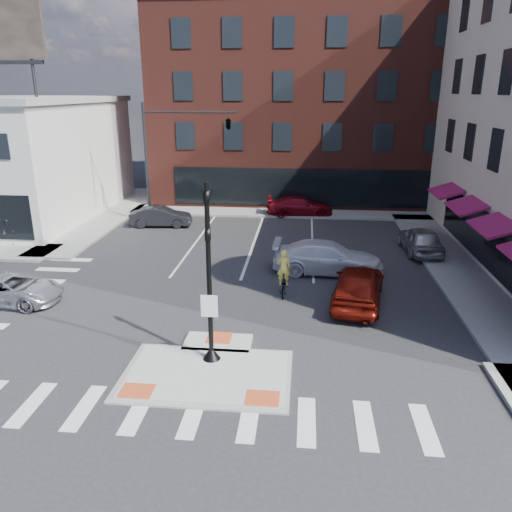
# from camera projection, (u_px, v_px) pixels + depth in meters

# --- Properties ---
(ground) EXTENTS (120.00, 120.00, 0.00)m
(ground) POSITION_uv_depth(u_px,v_px,m) (210.00, 368.00, 16.46)
(ground) COLOR #28282B
(ground) RESTS_ON ground
(refuge_island) EXTENTS (5.40, 4.65, 0.13)m
(refuge_island) POSITION_uv_depth(u_px,v_px,m) (208.00, 371.00, 16.21)
(refuge_island) COLOR gray
(refuge_island) RESTS_ON ground
(sidewalk_nw) EXTENTS (23.50, 20.50, 0.15)m
(sidewalk_nw) POSITION_uv_depth(u_px,v_px,m) (0.00, 230.00, 32.44)
(sidewalk_nw) COLOR gray
(sidewalk_nw) RESTS_ON ground
(sidewalk_e) EXTENTS (3.00, 24.00, 0.15)m
(sidewalk_e) POSITION_uv_depth(u_px,v_px,m) (460.00, 272.00, 24.87)
(sidewalk_e) COLOR gray
(sidewalk_e) RESTS_ON ground
(sidewalk_n) EXTENTS (26.00, 3.00, 0.15)m
(sidewalk_n) POSITION_uv_depth(u_px,v_px,m) (305.00, 213.00, 36.93)
(sidewalk_n) COLOR gray
(sidewalk_n) RESTS_ON ground
(building_n) EXTENTS (24.40, 18.40, 15.50)m
(building_n) POSITION_uv_depth(u_px,v_px,m) (308.00, 101.00, 43.93)
(building_n) COLOR #57221B
(building_n) RESTS_ON ground
(building_far_left) EXTENTS (10.00, 12.00, 10.00)m
(building_far_left) POSITION_uv_depth(u_px,v_px,m) (253.00, 121.00, 64.36)
(building_far_left) COLOR slate
(building_far_left) RESTS_ON ground
(building_far_right) EXTENTS (12.00, 12.00, 12.00)m
(building_far_right) POSITION_uv_depth(u_px,v_px,m) (354.00, 112.00, 64.72)
(building_far_right) COLOR brown
(building_far_right) RESTS_ON ground
(signal_pole) EXTENTS (0.60, 0.60, 5.98)m
(signal_pole) POSITION_uv_depth(u_px,v_px,m) (210.00, 297.00, 16.09)
(signal_pole) COLOR black
(signal_pole) RESTS_ON refuge_island
(mast_arm_signal) EXTENTS (6.10, 2.24, 8.00)m
(mast_arm_signal) POSITION_uv_depth(u_px,v_px,m) (206.00, 132.00, 31.83)
(mast_arm_signal) COLOR black
(mast_arm_signal) RESTS_ON ground
(silver_suv) EXTENTS (4.58, 2.30, 1.24)m
(silver_suv) POSITION_uv_depth(u_px,v_px,m) (10.00, 289.00, 21.34)
(silver_suv) COLOR #B4B7BC
(silver_suv) RESTS_ON ground
(red_sedan) EXTENTS (2.83, 5.25, 1.70)m
(red_sedan) POSITION_uv_depth(u_px,v_px,m) (358.00, 285.00, 21.20)
(red_sedan) COLOR maroon
(red_sedan) RESTS_ON ground
(white_pickup) EXTENTS (5.52, 2.40, 1.58)m
(white_pickup) POSITION_uv_depth(u_px,v_px,m) (328.00, 258.00, 24.84)
(white_pickup) COLOR white
(white_pickup) RESTS_ON ground
(bg_car_dark) EXTENTS (4.18, 1.83, 1.34)m
(bg_car_dark) POSITION_uv_depth(u_px,v_px,m) (161.00, 217.00, 33.42)
(bg_car_dark) COLOR #25262A
(bg_car_dark) RESTS_ON ground
(bg_car_silver) EXTENTS (2.03, 4.50, 1.50)m
(bg_car_silver) POSITION_uv_depth(u_px,v_px,m) (421.00, 240.00, 27.94)
(bg_car_silver) COLOR #AEB0B5
(bg_car_silver) RESTS_ON ground
(bg_car_red) EXTENTS (4.94, 2.36, 1.39)m
(bg_car_red) POSITION_uv_depth(u_px,v_px,m) (300.00, 206.00, 36.30)
(bg_car_red) COLOR maroon
(bg_car_red) RESTS_ON ground
(cyclist) EXTENTS (0.61, 1.65, 2.11)m
(cyclist) POSITION_uv_depth(u_px,v_px,m) (283.00, 280.00, 22.15)
(cyclist) COLOR #3F3F44
(cyclist) RESTS_ON ground
(pedestrian_a) EXTENTS (0.89, 0.77, 1.56)m
(pedestrian_a) POSITION_uv_depth(u_px,v_px,m) (9.00, 232.00, 28.81)
(pedestrian_a) COLOR black
(pedestrian_a) RESTS_ON sidewalk_nw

